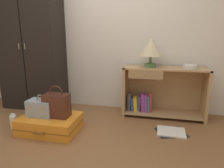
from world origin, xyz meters
TOP-DOWN VIEW (x-y plane):
  - ground_plane at (0.00, 0.00)m, footprint 9.00×9.00m
  - back_wall at (0.00, 1.50)m, footprint 6.40×0.10m
  - wardrobe at (-1.20, 1.20)m, footprint 1.01×0.47m
  - bookshelf at (0.87, 1.25)m, footprint 1.19×0.39m
  - table_lamp at (0.71, 1.22)m, footprint 0.32×0.32m
  - bowl at (1.26, 1.22)m, footprint 0.19×0.19m
  - suitcase_large at (-0.49, 0.41)m, footprint 0.73×0.52m
  - train_case at (-0.59, 0.41)m, footprint 0.32×0.21m
  - handbag at (-0.38, 0.42)m, footprint 0.31×0.18m
  - bottle at (-0.99, 0.36)m, footprint 0.08×0.08m
  - open_book_on_floor at (1.03, 0.71)m, footprint 0.43×0.39m

SIDE VIEW (x-z plane):
  - ground_plane at x=0.00m, z-range 0.00..0.00m
  - open_book_on_floor at x=1.03m, z-range 0.00..0.02m
  - bottle at x=-0.99m, z-range -0.01..0.20m
  - suitcase_large at x=-0.49m, z-range 0.00..0.20m
  - train_case at x=-0.59m, z-range 0.17..0.45m
  - handbag at x=-0.38m, z-range 0.15..0.56m
  - bookshelf at x=0.87m, z-range 0.00..0.74m
  - bowl at x=1.26m, z-range 0.75..0.80m
  - table_lamp at x=0.71m, z-range 0.81..1.23m
  - wardrobe at x=-1.20m, z-range 0.00..2.07m
  - back_wall at x=0.00m, z-range 0.00..2.60m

